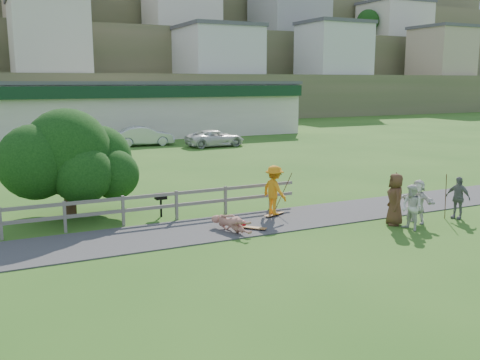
% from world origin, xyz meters
% --- Properties ---
extents(ground, '(260.00, 260.00, 0.00)m').
position_xyz_m(ground, '(0.00, 0.00, 0.00)').
color(ground, '#2C5E1A').
rests_on(ground, ground).
extents(path, '(34.00, 3.00, 0.04)m').
position_xyz_m(path, '(0.00, 1.50, 0.02)').
color(path, '#3B3B3E').
rests_on(path, ground).
extents(fence, '(15.05, 0.10, 1.10)m').
position_xyz_m(fence, '(-4.62, 3.30, 0.72)').
color(fence, slate).
rests_on(fence, ground).
extents(strip_mall, '(32.50, 10.75, 5.10)m').
position_xyz_m(strip_mall, '(4.00, 34.94, 2.58)').
color(strip_mall, beige).
rests_on(strip_mall, ground).
extents(hillside, '(220.00, 67.00, 47.50)m').
position_xyz_m(hillside, '(0.00, 91.31, 14.41)').
color(hillside, '#566038').
rests_on(hillside, ground).
extents(skater_rider, '(0.91, 1.32, 1.88)m').
position_xyz_m(skater_rider, '(1.49, 2.09, 0.94)').
color(skater_rider, orange).
rests_on(skater_rider, ground).
extents(skater_fallen, '(1.80, 0.93, 0.64)m').
position_xyz_m(skater_fallen, '(-0.88, 0.85, 0.32)').
color(skater_fallen, '#B17262').
rests_on(skater_fallen, ground).
extents(spectator_a, '(0.66, 0.82, 1.59)m').
position_xyz_m(spectator_a, '(4.85, -1.60, 0.80)').
color(spectator_a, silver).
rests_on(spectator_a, ground).
extents(spectator_b, '(0.64, 1.01, 1.60)m').
position_xyz_m(spectator_b, '(7.56, -1.13, 0.80)').
color(spectator_b, slate).
rests_on(spectator_b, ground).
extents(spectator_c, '(0.95, 1.09, 1.88)m').
position_xyz_m(spectator_c, '(4.81, -0.81, 0.94)').
color(spectator_c, '#4F321F').
rests_on(spectator_c, ground).
extents(spectator_d, '(0.83, 1.55, 1.59)m').
position_xyz_m(spectator_d, '(5.76, -0.94, 0.80)').
color(spectator_d, silver).
rests_on(spectator_d, ground).
extents(car_silver, '(4.81, 2.03, 1.54)m').
position_xyz_m(car_silver, '(3.36, 26.54, 0.77)').
color(car_silver, silver).
rests_on(car_silver, ground).
extents(car_white, '(4.80, 2.36, 1.31)m').
position_xyz_m(car_white, '(8.29, 23.59, 0.65)').
color(car_white, silver).
rests_on(car_white, ground).
extents(tree, '(5.24, 5.24, 3.68)m').
position_xyz_m(tree, '(-5.49, 5.50, 1.84)').
color(tree, black).
rests_on(tree, ground).
extents(bbq, '(0.43, 0.33, 0.91)m').
position_xyz_m(bbq, '(-2.39, 3.97, 0.45)').
color(bbq, black).
rests_on(bbq, ground).
extents(longboard_rider, '(0.98, 0.58, 0.11)m').
position_xyz_m(longboard_rider, '(1.49, 2.09, 0.05)').
color(longboard_rider, brown).
rests_on(longboard_rider, ground).
extents(longboard_fallen, '(0.77, 0.84, 0.10)m').
position_xyz_m(longboard_fallen, '(-0.08, 0.75, 0.05)').
color(longboard_fallen, brown).
rests_on(longboard_fallen, ground).
extents(helmet, '(0.27, 0.27, 0.27)m').
position_xyz_m(helmet, '(-0.28, 1.20, 0.13)').
color(helmet, '#B50616').
rests_on(helmet, ground).
extents(pole_rider, '(0.03, 0.03, 1.76)m').
position_xyz_m(pole_rider, '(2.09, 2.49, 0.88)').
color(pole_rider, '#523320').
rests_on(pole_rider, ground).
extents(pole_spec_left, '(0.03, 0.03, 1.85)m').
position_xyz_m(pole_spec_left, '(5.06, -0.47, 0.93)').
color(pole_spec_left, '#523320').
rests_on(pole_spec_left, ground).
extents(pole_spec_right, '(0.03, 0.03, 1.71)m').
position_xyz_m(pole_spec_right, '(7.13, -0.96, 0.85)').
color(pole_spec_right, '#523320').
rests_on(pole_spec_right, ground).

